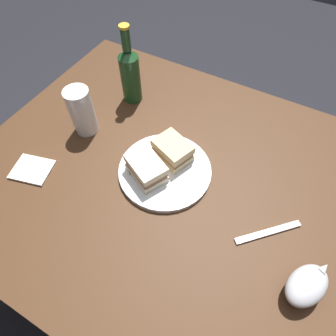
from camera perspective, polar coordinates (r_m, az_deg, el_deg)
name	(u,v)px	position (r m, az deg, el deg)	size (l,w,h in m)	color
ground_plane	(170,254)	(1.48, 0.42, -16.88)	(6.00, 6.00, 0.00)	black
dining_table	(171,225)	(1.14, 0.53, -11.33)	(1.18, 0.96, 0.71)	#422816
plate	(164,171)	(0.83, -0.72, -0.65)	(0.27, 0.27, 0.02)	white
sandwich_half_left	(173,151)	(0.82, 0.92, 3.51)	(0.13, 0.11, 0.06)	#CCB284
sandwich_half_right	(146,168)	(0.79, -4.36, -0.07)	(0.13, 0.12, 0.06)	beige
potato_wedge_front	(133,167)	(0.82, -7.07, 0.19)	(0.04, 0.02, 0.02)	#B77F33
potato_wedge_middle	(140,156)	(0.84, -5.53, 2.47)	(0.05, 0.02, 0.02)	#AD702D
potato_wedge_back	(142,163)	(0.83, -5.31, 0.96)	(0.06, 0.02, 0.02)	gold
potato_wedge_left_edge	(156,153)	(0.85, -2.37, 3.10)	(0.05, 0.02, 0.02)	gold
pint_glass	(83,114)	(0.93, -16.68, 10.31)	(0.08, 0.08, 0.16)	white
gravy_boat	(307,285)	(0.73, 26.02, -20.28)	(0.11, 0.13, 0.07)	#B7B7BC
cider_bottle	(130,74)	(0.99, -7.59, 18.21)	(0.07, 0.07, 0.27)	#19421E
napkin	(32,170)	(0.93, -25.50, -0.28)	(0.11, 0.09, 0.01)	silver
fork	(268,232)	(0.79, 19.37, -12.03)	(0.18, 0.02, 0.01)	silver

